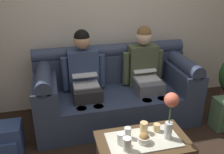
% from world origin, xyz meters
% --- Properties ---
extents(back_wall_patterned, '(6.00, 0.12, 2.90)m').
position_xyz_m(back_wall_patterned, '(0.00, 1.70, 1.45)').
color(back_wall_patterned, beige).
rests_on(back_wall_patterned, ground_plane).
extents(couch, '(2.06, 0.88, 0.96)m').
position_xyz_m(couch, '(0.00, 1.17, 0.37)').
color(couch, '#2D3851').
rests_on(couch, ground_plane).
extents(person_left, '(0.56, 0.67, 1.22)m').
position_xyz_m(person_left, '(-0.40, 1.17, 0.66)').
color(person_left, '#232326').
rests_on(person_left, ground_plane).
extents(person_right, '(0.56, 0.67, 1.22)m').
position_xyz_m(person_right, '(0.40, 1.17, 0.66)').
color(person_right, '#595B66').
rests_on(person_right, ground_plane).
extents(coffee_table, '(0.88, 0.52, 0.41)m').
position_xyz_m(coffee_table, '(0.00, 0.10, 0.34)').
color(coffee_table, '#47331E').
rests_on(coffee_table, ground_plane).
extents(flower_vase, '(0.13, 0.13, 0.48)m').
position_xyz_m(flower_vase, '(0.23, 0.07, 0.73)').
color(flower_vase, silver).
rests_on(flower_vase, coffee_table).
extents(snack_bowl, '(0.12, 0.12, 0.10)m').
position_xyz_m(snack_bowl, '(-0.01, 0.06, 0.45)').
color(snack_bowl, silver).
rests_on(snack_bowl, coffee_table).
extents(cup_near_left, '(0.07, 0.07, 0.11)m').
position_xyz_m(cup_near_left, '(-0.14, 0.16, 0.46)').
color(cup_near_left, silver).
rests_on(cup_near_left, coffee_table).
extents(cup_near_right, '(0.07, 0.07, 0.08)m').
position_xyz_m(cup_near_right, '(0.17, 0.19, 0.45)').
color(cup_near_right, '#DBB77A').
rests_on(cup_near_right, coffee_table).
extents(cup_far_center, '(0.07, 0.07, 0.12)m').
position_xyz_m(cup_far_center, '(-0.23, 0.08, 0.47)').
color(cup_far_center, white).
rests_on(cup_far_center, coffee_table).
extents(cup_far_left, '(0.08, 0.08, 0.11)m').
position_xyz_m(cup_far_left, '(0.04, 0.20, 0.46)').
color(cup_far_left, '#DBB77A').
rests_on(cup_far_left, coffee_table).
extents(cup_far_right, '(0.08, 0.08, 0.13)m').
position_xyz_m(cup_far_right, '(-0.20, -0.01, 0.47)').
color(cup_far_right, white).
rests_on(cup_far_right, coffee_table).
extents(backpack_left, '(0.29, 0.32, 0.34)m').
position_xyz_m(backpack_left, '(-1.32, 0.74, 0.17)').
color(backpack_left, '#33477A').
rests_on(backpack_left, ground_plane).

